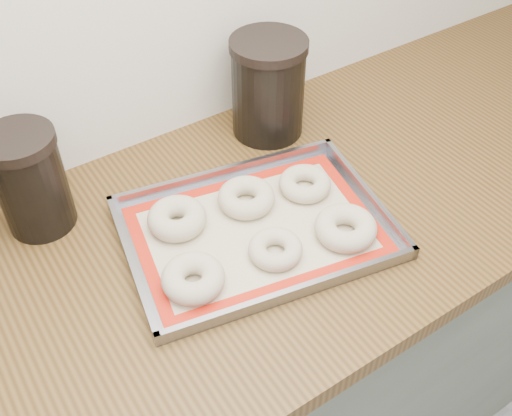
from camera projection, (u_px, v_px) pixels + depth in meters
cabinet at (180, 404)px, 1.34m from camera, size 3.00×0.65×0.86m
countertop at (157, 274)px, 1.03m from camera, size 3.06×0.68×0.04m
baking_tray at (256, 229)px, 1.06m from camera, size 0.52×0.41×0.03m
baking_mat at (256, 230)px, 1.07m from camera, size 0.47×0.37×0.00m
bagel_front_left at (193, 278)px, 0.96m from camera, size 0.12×0.12×0.04m
bagel_front_mid at (275, 249)px, 1.01m from camera, size 0.11×0.11×0.03m
bagel_front_right at (346, 228)px, 1.04m from camera, size 0.13×0.13×0.04m
bagel_back_left at (177, 218)px, 1.06m from camera, size 0.14×0.14×0.04m
bagel_back_mid at (246, 197)px, 1.10m from camera, size 0.12×0.12×0.04m
bagel_back_right at (305, 184)px, 1.13m from camera, size 0.10×0.10×0.03m
canister_mid at (30, 181)px, 1.02m from camera, size 0.13×0.13×0.19m
canister_right at (268, 87)px, 1.22m from camera, size 0.16×0.16×0.21m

